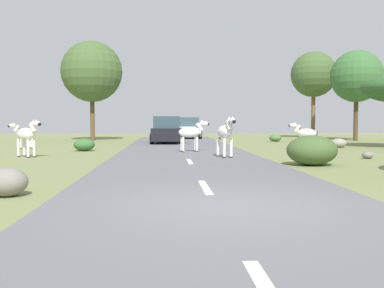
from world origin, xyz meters
The scene contains 19 objects.
ground_plane centered at (0.00, 0.00, 0.00)m, with size 90.00×90.00×0.00m, color olive.
road centered at (-0.16, 0.00, 0.03)m, with size 6.00×64.00×0.05m, color slate.
lane_markings centered at (-0.16, -1.00, 0.05)m, with size 0.16×56.00×0.01m.
zebra_0 centered at (1.35, 9.65, 1.02)m, with size 0.69×1.71×1.63m.
zebra_1 centered at (-8.61, 16.44, 0.83)m, with size 1.23×1.13×1.40m.
zebra_2 centered at (6.06, 14.21, 0.85)m, with size 1.34×1.04×1.43m.
zebra_3 centered at (-6.67, 10.77, 0.94)m, with size 1.39×1.25×1.57m.
zebra_4 centered at (0.18, 12.86, 0.94)m, with size 1.55×0.67×1.49m.
car_0 centered at (-0.87, 21.03, 0.85)m, with size 2.26×4.45×1.74m.
car_1 centered at (0.93, 29.10, 0.85)m, with size 2.03×4.35×1.74m.
tree_3 centered at (11.69, 29.28, 5.45)m, with size 3.88×3.88×7.42m.
tree_5 centered at (13.33, 24.54, 4.82)m, with size 3.87×3.87×6.77m.
tree_6 centered at (-6.50, 25.78, 5.18)m, with size 4.55×4.55×7.47m.
bush_0 centered at (3.89, 6.90, 0.51)m, with size 1.69×1.52×1.02m, color #425B2D.
bush_2 centered at (-5.04, 14.43, 0.31)m, with size 1.05×0.94×0.63m, color #386633.
bush_3 centered at (6.94, 23.58, 0.27)m, with size 0.89×0.80×0.53m, color #4C7038.
rock_1 centered at (6.97, 9.28, 0.14)m, with size 0.44×0.46×0.29m, color gray.
rock_2 centered at (8.63, 16.24, 0.26)m, with size 0.89×0.73×0.52m, color gray.
rock_3 centered at (-4.15, 1.39, 0.29)m, with size 0.80×0.75×0.57m, color gray.
Camera 1 is at (-1.02, -7.33, 1.49)m, focal length 40.55 mm.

